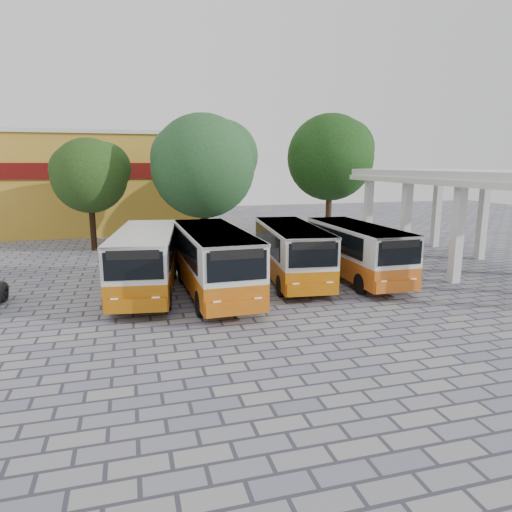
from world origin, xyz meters
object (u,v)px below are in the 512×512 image
object	(u,v)px
bus_centre_left	(214,258)
bus_far_right	(357,249)
bus_centre_right	(291,250)
bus_far_left	(146,258)

from	to	relation	value
bus_centre_left	bus_far_right	world-z (taller)	bus_centre_left
bus_centre_right	bus_far_right	distance (m)	3.33
bus_far_left	bus_centre_right	world-z (taller)	bus_far_left
bus_far_left	bus_centre_left	size ratio (longest dim) A/B	1.00
bus_centre_right	bus_far_left	bearing A→B (deg)	-171.41
bus_far_left	bus_centre_left	xyz separation A→B (m)	(2.89, -1.13, 0.05)
bus_far_left	bus_far_right	distance (m)	10.27
bus_centre_right	bus_far_right	world-z (taller)	bus_centre_right
bus_centre_left	bus_centre_right	world-z (taller)	bus_centre_left
bus_centre_right	bus_centre_left	bearing A→B (deg)	-154.75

